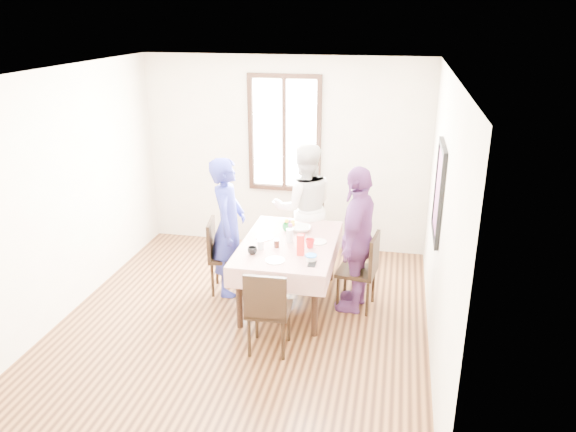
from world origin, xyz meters
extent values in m
plane|color=black|center=(0.00, 0.00, 0.00)|extent=(4.50, 4.50, 0.00)
plane|color=beige|center=(0.00, 2.25, 1.35)|extent=(4.00, 0.00, 4.00)
plane|color=beige|center=(2.00, 0.00, 1.35)|extent=(0.00, 4.50, 4.50)
cube|color=black|center=(0.00, 2.23, 1.65)|extent=(1.02, 0.06, 1.62)
cube|color=white|center=(0.00, 2.24, 1.65)|extent=(0.90, 0.02, 1.50)
cube|color=red|center=(1.98, 0.30, 1.55)|extent=(0.04, 0.76, 0.96)
cube|color=black|center=(0.40, 0.55, 0.38)|extent=(0.94, 1.44, 0.75)
cube|color=#600F0B|center=(0.40, 0.55, 0.76)|extent=(1.06, 1.56, 0.01)
cube|color=black|center=(-0.38, 0.69, 0.46)|extent=(0.49, 0.49, 0.91)
cube|color=black|center=(1.18, 0.60, 0.46)|extent=(0.47, 0.47, 0.91)
cube|color=black|center=(0.40, 1.54, 0.46)|extent=(0.47, 0.47, 0.91)
cube|color=black|center=(0.40, -0.44, 0.46)|extent=(0.43, 0.43, 0.91)
imported|color=navy|center=(-0.36, 0.69, 0.84)|extent=(0.45, 0.64, 1.68)
imported|color=silver|center=(0.40, 1.52, 0.85)|extent=(0.99, 0.87, 1.70)
imported|color=#603069|center=(1.16, 0.60, 0.85)|extent=(0.58, 1.05, 1.69)
imported|color=black|center=(0.08, 0.15, 0.80)|extent=(0.11, 0.11, 0.08)
imported|color=red|center=(0.66, 0.45, 0.81)|extent=(0.12, 0.12, 0.10)
imported|color=#0C7226|center=(0.31, 0.89, 0.81)|extent=(0.12, 0.12, 0.09)
imported|color=white|center=(0.48, 0.91, 0.79)|extent=(0.28, 0.28, 0.06)
cube|color=red|center=(0.59, 0.24, 0.88)|extent=(0.07, 0.07, 0.23)
cylinder|color=white|center=(0.73, 0.11, 0.79)|extent=(0.11, 0.11, 0.06)
cylinder|color=black|center=(0.30, 0.39, 0.81)|extent=(0.06, 0.06, 0.09)
cylinder|color=silver|center=(0.13, 0.30, 0.81)|extent=(0.07, 0.07, 0.10)
cube|color=black|center=(0.75, 0.03, 0.77)|extent=(0.08, 0.16, 0.01)
cylinder|color=silver|center=(0.41, 0.56, 0.84)|extent=(0.08, 0.08, 0.16)
cylinder|color=white|center=(0.10, 0.63, 0.77)|extent=(0.20, 0.20, 0.01)
cylinder|color=white|center=(0.73, 0.62, 0.77)|extent=(0.20, 0.20, 0.01)
cylinder|color=white|center=(0.38, 1.10, 0.77)|extent=(0.20, 0.20, 0.01)
cylinder|color=white|center=(0.36, 0.03, 0.77)|extent=(0.20, 0.20, 0.01)
cylinder|color=blue|center=(0.73, 0.11, 0.82)|extent=(0.12, 0.12, 0.01)
camera|label=1|loc=(1.55, -5.13, 3.24)|focal=34.46mm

